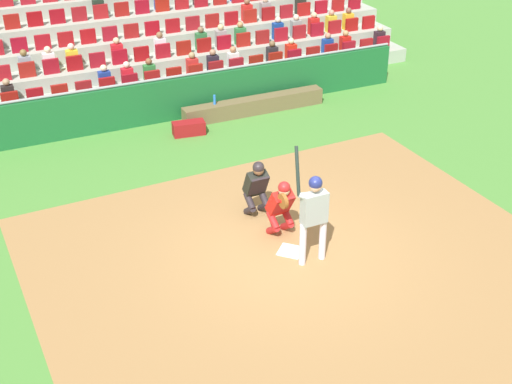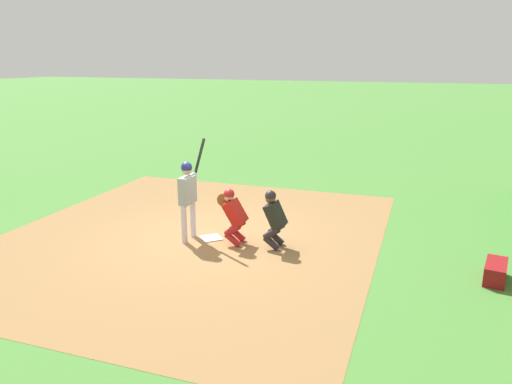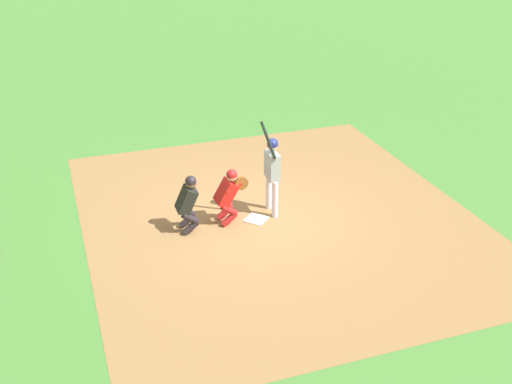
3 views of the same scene
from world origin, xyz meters
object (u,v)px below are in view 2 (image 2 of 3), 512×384
at_px(home_plate_marker, 211,238).
at_px(catcher_crouching, 233,213).
at_px(home_plate_umpire, 274,216).
at_px(equipment_duffel_bag, 496,272).
at_px(batter_at_plate, 188,191).

height_order(home_plate_marker, catcher_crouching, catcher_crouching).
height_order(home_plate_umpire, equipment_duffel_bag, home_plate_umpire).
xyz_separation_m(home_plate_marker, home_plate_umpire, (0.01, -1.49, 0.68)).
bearing_deg(home_plate_umpire, batter_at_plate, 96.72).
height_order(batter_at_plate, equipment_duffel_bag, batter_at_plate).
relative_size(catcher_crouching, home_plate_umpire, 0.98).
bearing_deg(home_plate_umpire, catcher_crouching, 96.32).
xyz_separation_m(batter_at_plate, equipment_duffel_bag, (0.13, -6.28, -0.95)).
distance_m(batter_at_plate, equipment_duffel_bag, 6.35).
bearing_deg(batter_at_plate, equipment_duffel_bag, -88.80).
bearing_deg(batter_at_plate, catcher_crouching, -82.93).
bearing_deg(catcher_crouching, home_plate_marker, 81.69).
height_order(home_plate_marker, home_plate_umpire, home_plate_umpire).
height_order(batter_at_plate, home_plate_umpire, batter_at_plate).
distance_m(catcher_crouching, home_plate_umpire, 0.91).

